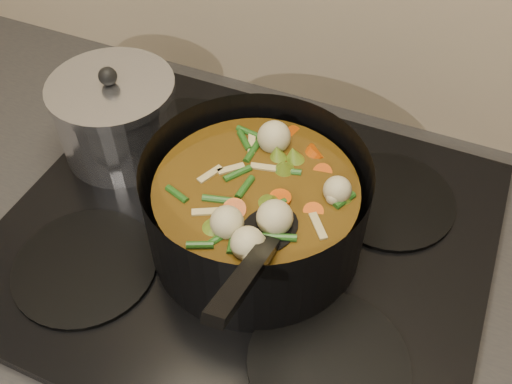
% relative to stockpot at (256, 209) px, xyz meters
% --- Properties ---
extents(counter, '(2.64, 0.64, 0.91)m').
position_rel_stockpot_xyz_m(counter, '(-0.02, 0.01, -0.54)').
color(counter, brown).
rests_on(counter, ground).
extents(stovetop, '(0.62, 0.54, 0.03)m').
position_rel_stockpot_xyz_m(stovetop, '(-0.02, 0.01, -0.07)').
color(stovetop, black).
rests_on(stovetop, counter).
extents(stockpot, '(0.30, 0.37, 0.20)m').
position_rel_stockpot_xyz_m(stockpot, '(0.00, 0.00, 0.00)').
color(stockpot, black).
rests_on(stockpot, stovetop).
extents(saucepan, '(0.18, 0.18, 0.14)m').
position_rel_stockpot_xyz_m(saucepan, '(-0.25, 0.08, -0.00)').
color(saucepan, silver).
rests_on(saucepan, stovetop).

